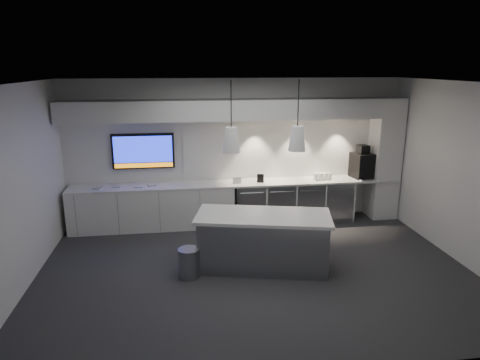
{
  "coord_description": "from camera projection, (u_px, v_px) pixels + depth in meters",
  "views": [
    {
      "loc": [
        -1.13,
        -6.29,
        3.26
      ],
      "look_at": [
        -0.1,
        1.1,
        1.24
      ],
      "focal_mm": 32.0,
      "sensor_mm": 36.0,
      "label": 1
    }
  ],
  "objects": [
    {
      "name": "fridge_unit_c",
      "position": [
        307.0,
        201.0,
        9.18
      ],
      "size": [
        0.6,
        0.61,
        0.85
      ],
      "primitive_type": "cube",
      "color": "gray",
      "rests_on": "floor"
    },
    {
      "name": "pendant_left",
      "position": [
        231.0,
        140.0,
        6.5
      ],
      "size": [
        0.27,
        0.27,
        1.09
      ],
      "color": "white",
      "rests_on": "ceiling"
    },
    {
      "name": "back_counter",
      "position": [
        238.0,
        183.0,
        8.86
      ],
      "size": [
        6.8,
        0.65,
        0.04
      ],
      "primitive_type": "cube",
      "color": "white",
      "rests_on": "left_base_cabinets"
    },
    {
      "name": "sign_black",
      "position": [
        260.0,
        178.0,
        8.82
      ],
      "size": [
        0.14,
        0.05,
        0.18
      ],
      "primitive_type": "cube",
      "rotation": [
        0.0,
        0.0,
        -0.23
      ],
      "color": "black",
      "rests_on": "back_counter"
    },
    {
      "name": "ceiling",
      "position": [
        257.0,
        83.0,
        6.23
      ],
      "size": [
        7.0,
        7.0,
        0.0
      ],
      "primitive_type": "plane",
      "rotation": [
        3.14,
        0.0,
        0.0
      ],
      "color": "black",
      "rests_on": "wall_back"
    },
    {
      "name": "tray_b",
      "position": [
        116.0,
        186.0,
        8.51
      ],
      "size": [
        0.19,
        0.19,
        0.02
      ],
      "primitive_type": "cube",
      "rotation": [
        0.0,
        0.0,
        0.19
      ],
      "color": "#B1B1B1",
      "rests_on": "back_counter"
    },
    {
      "name": "backsplash",
      "position": [
        291.0,
        147.0,
        9.14
      ],
      "size": [
        4.6,
        0.03,
        1.3
      ],
      "primitive_type": "cube",
      "color": "white",
      "rests_on": "wall_back"
    },
    {
      "name": "wall_back",
      "position": [
        235.0,
        151.0,
        9.01
      ],
      "size": [
        7.0,
        0.0,
        7.0
      ],
      "primitive_type": "plane",
      "rotation": [
        1.57,
        0.0,
        0.0
      ],
      "color": "white",
      "rests_on": "floor"
    },
    {
      "name": "tray_a",
      "position": [
        97.0,
        188.0,
        8.39
      ],
      "size": [
        0.19,
        0.19,
        0.02
      ],
      "primitive_type": "cube",
      "rotation": [
        0.0,
        0.0,
        -0.2
      ],
      "color": "#B1B1B1",
      "rests_on": "back_counter"
    },
    {
      "name": "pendant_right",
      "position": [
        297.0,
        138.0,
        6.64
      ],
      "size": [
        0.27,
        0.27,
        1.09
      ],
      "color": "white",
      "rests_on": "ceiling"
    },
    {
      "name": "island",
      "position": [
        263.0,
        241.0,
        7.01
      ],
      "size": [
        2.32,
        1.39,
        0.92
      ],
      "rotation": [
        0.0,
        0.0,
        -0.23
      ],
      "color": "gray",
      "rests_on": "floor"
    },
    {
      "name": "fridge_unit_b",
      "position": [
        278.0,
        202.0,
        9.1
      ],
      "size": [
        0.6,
        0.61,
        0.85
      ],
      "primitive_type": "cube",
      "color": "gray",
      "rests_on": "floor"
    },
    {
      "name": "floor",
      "position": [
        255.0,
        270.0,
        7.01
      ],
      "size": [
        7.0,
        7.0,
        0.0
      ],
      "primitive_type": "plane",
      "color": "#2E2E31",
      "rests_on": "ground"
    },
    {
      "name": "sign_white",
      "position": [
        237.0,
        180.0,
        8.76
      ],
      "size": [
        0.18,
        0.04,
        0.14
      ],
      "primitive_type": "cube",
      "rotation": [
        0.0,
        0.0,
        -0.1
      ],
      "color": "white",
      "rests_on": "back_counter"
    },
    {
      "name": "wall_tv",
      "position": [
        143.0,
        151.0,
        8.69
      ],
      "size": [
        1.25,
        0.07,
        0.72
      ],
      "color": "black",
      "rests_on": "wall_back"
    },
    {
      "name": "tray_c",
      "position": [
        139.0,
        186.0,
        8.52
      ],
      "size": [
        0.17,
        0.17,
        0.02
      ],
      "primitive_type": "cube",
      "rotation": [
        0.0,
        0.0,
        -0.07
      ],
      "color": "#B1B1B1",
      "rests_on": "back_counter"
    },
    {
      "name": "soffit",
      "position": [
        237.0,
        109.0,
        8.49
      ],
      "size": [
        6.9,
        0.6,
        0.4
      ],
      "primitive_type": "cube",
      "color": "white",
      "rests_on": "wall_back"
    },
    {
      "name": "wall_left",
      "position": [
        17.0,
        191.0,
        6.15
      ],
      "size": [
        0.0,
        7.0,
        7.0
      ],
      "primitive_type": "plane",
      "rotation": [
        1.57,
        0.0,
        1.57
      ],
      "color": "white",
      "rests_on": "floor"
    },
    {
      "name": "column",
      "position": [
        384.0,
        159.0,
        9.2
      ],
      "size": [
        0.55,
        0.55,
        2.6
      ],
      "primitive_type": "cube",
      "color": "white",
      "rests_on": "floor"
    },
    {
      "name": "wall_right",
      "position": [
        464.0,
        174.0,
        7.09
      ],
      "size": [
        0.0,
        7.0,
        7.0
      ],
      "primitive_type": "plane",
      "rotation": [
        1.57,
        0.0,
        -1.57
      ],
      "color": "white",
      "rests_on": "floor"
    },
    {
      "name": "cup_cluster",
      "position": [
        322.0,
        176.0,
        9.05
      ],
      "size": [
        0.37,
        0.17,
        0.15
      ],
      "primitive_type": null,
      "color": "white",
      "rests_on": "back_counter"
    },
    {
      "name": "wall_front",
      "position": [
        300.0,
        248.0,
        4.23
      ],
      "size": [
        7.0,
        0.0,
        7.0
      ],
      "primitive_type": "plane",
      "rotation": [
        -1.57,
        0.0,
        0.0
      ],
      "color": "white",
      "rests_on": "floor"
    },
    {
      "name": "coffee_machine",
      "position": [
        362.0,
        164.0,
        9.17
      ],
      "size": [
        0.45,
        0.61,
        0.71
      ],
      "rotation": [
        0.0,
        0.0,
        0.16
      ],
      "color": "black",
      "rests_on": "back_counter"
    },
    {
      "name": "tray_d",
      "position": [
        152.0,
        185.0,
        8.62
      ],
      "size": [
        0.2,
        0.2,
        0.02
      ],
      "primitive_type": "cube",
      "rotation": [
        0.0,
        0.0,
        0.27
      ],
      "color": "#B1B1B1",
      "rests_on": "back_counter"
    },
    {
      "name": "bin",
      "position": [
        189.0,
        263.0,
        6.74
      ],
      "size": [
        0.41,
        0.41,
        0.47
      ],
      "primitive_type": "cylinder",
      "rotation": [
        0.0,
        0.0,
        -0.27
      ],
      "color": "gray",
      "rests_on": "floor"
    },
    {
      "name": "left_base_cabinets",
      "position": [
        153.0,
        208.0,
        8.75
      ],
      "size": [
        3.3,
        0.63,
        0.86
      ],
      "primitive_type": "cube",
      "color": "white",
      "rests_on": "floor"
    },
    {
      "name": "fridge_unit_a",
      "position": [
        249.0,
        204.0,
        9.01
      ],
      "size": [
        0.6,
        0.61,
        0.85
      ],
      "primitive_type": "cube",
      "color": "gray",
      "rests_on": "floor"
    },
    {
      "name": "fridge_unit_d",
      "position": [
        335.0,
        200.0,
        9.27
      ],
      "size": [
        0.6,
        0.61,
        0.85
      ],
      "primitive_type": "cube",
      "color": "gray",
      "rests_on": "floor"
    }
  ]
}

